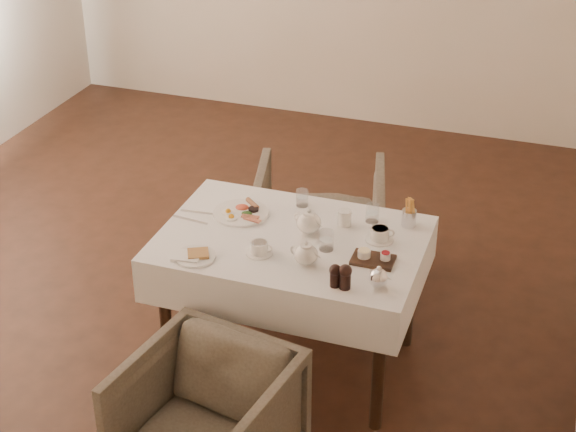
# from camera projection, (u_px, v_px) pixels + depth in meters

# --- Properties ---
(table) EXTENTS (1.28, 0.88, 0.75)m
(table) POSITION_uv_depth(u_px,v_px,m) (291.00, 258.00, 4.34)
(table) COLOR black
(table) RESTS_ON ground
(armchair_near) EXTENTS (0.77, 0.79, 0.62)m
(armchair_near) POSITION_uv_depth(u_px,v_px,m) (207.00, 422.00, 3.80)
(armchair_near) COLOR #484135
(armchair_near) RESTS_ON ground
(armchair_far) EXTENTS (0.90, 0.92, 0.69)m
(armchair_far) POSITION_uv_depth(u_px,v_px,m) (319.00, 225.00, 5.20)
(armchair_far) COLOR #484135
(armchair_far) RESTS_ON ground
(breakfast_plate) EXTENTS (0.28, 0.28, 0.04)m
(breakfast_plate) POSITION_uv_depth(u_px,v_px,m) (241.00, 212.00, 4.48)
(breakfast_plate) COLOR white
(breakfast_plate) RESTS_ON table
(side_plate) EXTENTS (0.20, 0.19, 0.02)m
(side_plate) POSITION_uv_depth(u_px,v_px,m) (193.00, 256.00, 4.12)
(side_plate) COLOR white
(side_plate) RESTS_ON table
(teapot_centre) EXTENTS (0.20, 0.18, 0.13)m
(teapot_centre) POSITION_uv_depth(u_px,v_px,m) (309.00, 221.00, 4.29)
(teapot_centre) COLOR white
(teapot_centre) RESTS_ON table
(teapot_front) EXTENTS (0.17, 0.15, 0.12)m
(teapot_front) POSITION_uv_depth(u_px,v_px,m) (306.00, 253.00, 4.04)
(teapot_front) COLOR white
(teapot_front) RESTS_ON table
(creamer) EXTENTS (0.09, 0.09, 0.08)m
(creamer) POSITION_uv_depth(u_px,v_px,m) (345.00, 218.00, 4.37)
(creamer) COLOR white
(creamer) RESTS_ON table
(teacup_near) EXTENTS (0.13, 0.13, 0.06)m
(teacup_near) POSITION_uv_depth(u_px,v_px,m) (259.00, 248.00, 4.14)
(teacup_near) COLOR white
(teacup_near) RESTS_ON table
(teacup_far) EXTENTS (0.14, 0.14, 0.07)m
(teacup_far) POSITION_uv_depth(u_px,v_px,m) (380.00, 235.00, 4.25)
(teacup_far) COLOR white
(teacup_far) RESTS_ON table
(glass_left) EXTENTS (0.07, 0.07, 0.09)m
(glass_left) POSITION_uv_depth(u_px,v_px,m) (302.00, 198.00, 4.54)
(glass_left) COLOR silver
(glass_left) RESTS_ON table
(glass_mid) EXTENTS (0.08, 0.08, 0.10)m
(glass_mid) POSITION_uv_depth(u_px,v_px,m) (326.00, 240.00, 4.17)
(glass_mid) COLOR silver
(glass_mid) RESTS_ON table
(glass_right) EXTENTS (0.08, 0.08, 0.09)m
(glass_right) POSITION_uv_depth(u_px,v_px,m) (372.00, 213.00, 4.40)
(glass_right) COLOR silver
(glass_right) RESTS_ON table
(condiment_board) EXTENTS (0.20, 0.13, 0.05)m
(condiment_board) POSITION_uv_depth(u_px,v_px,m) (373.00, 258.00, 4.09)
(condiment_board) COLOR black
(condiment_board) RESTS_ON table
(pepper_mill_left) EXTENTS (0.07, 0.07, 0.11)m
(pepper_mill_left) POSITION_uv_depth(u_px,v_px,m) (335.00, 275.00, 3.89)
(pepper_mill_left) COLOR black
(pepper_mill_left) RESTS_ON table
(pepper_mill_right) EXTENTS (0.06, 0.06, 0.12)m
(pepper_mill_right) POSITION_uv_depth(u_px,v_px,m) (345.00, 277.00, 3.87)
(pepper_mill_right) COLOR black
(pepper_mill_right) RESTS_ON table
(silver_pot) EXTENTS (0.11, 0.09, 0.11)m
(silver_pot) POSITION_uv_depth(u_px,v_px,m) (378.00, 277.00, 3.88)
(silver_pot) COLOR white
(silver_pot) RESTS_ON table
(fries_cup) EXTENTS (0.07, 0.07, 0.15)m
(fries_cup) POSITION_uv_depth(u_px,v_px,m) (409.00, 214.00, 4.35)
(fries_cup) COLOR silver
(fries_cup) RESTS_ON table
(cutlery_fork) EXTENTS (0.19, 0.03, 0.00)m
(cutlery_fork) POSITION_uv_depth(u_px,v_px,m) (198.00, 212.00, 4.50)
(cutlery_fork) COLOR silver
(cutlery_fork) RESTS_ON table
(cutlery_knife) EXTENTS (0.20, 0.04, 0.00)m
(cutlery_knife) POSITION_uv_depth(u_px,v_px,m) (190.00, 220.00, 4.43)
(cutlery_knife) COLOR silver
(cutlery_knife) RESTS_ON table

